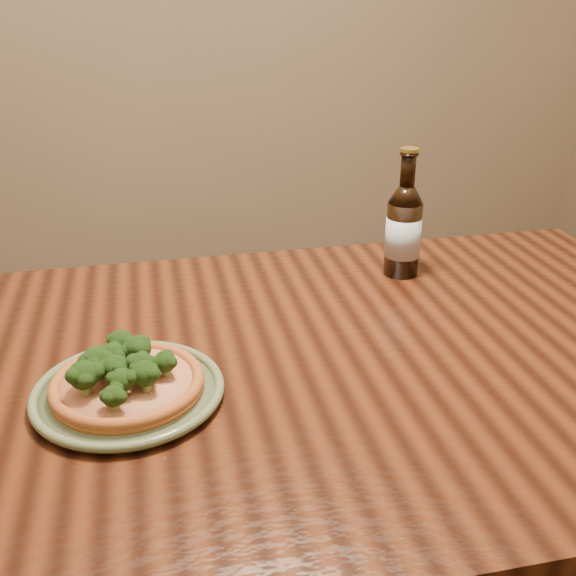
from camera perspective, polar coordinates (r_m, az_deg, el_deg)
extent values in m
cube|color=#441F0E|center=(1.07, -2.38, -7.21)|extent=(1.60, 0.90, 0.04)
cylinder|color=#441F0E|center=(1.81, 19.21, -7.98)|extent=(0.07, 0.07, 0.71)
cylinder|color=#5F704D|center=(0.99, -13.33, -8.74)|extent=(0.25, 0.25, 0.01)
torus|color=#5F704D|center=(0.99, -13.36, -8.41)|extent=(0.27, 0.27, 0.01)
torus|color=#5F704D|center=(0.99, -13.36, -8.46)|extent=(0.22, 0.22, 0.01)
cylinder|color=#AE5C27|center=(0.99, -13.39, -8.17)|extent=(0.21, 0.21, 0.01)
torus|color=#AE5C27|center=(0.98, -13.44, -7.77)|extent=(0.22, 0.22, 0.02)
cylinder|color=beige|center=(0.98, -13.44, -7.77)|extent=(0.18, 0.18, 0.01)
sphere|color=#2B551A|center=(1.03, -13.94, -4.40)|extent=(0.05, 0.05, 0.04)
sphere|color=#2B551A|center=(0.97, -14.45, -6.53)|extent=(0.05, 0.05, 0.04)
sphere|color=#2B551A|center=(0.95, -16.94, -7.06)|extent=(0.05, 0.05, 0.04)
sphere|color=#2B551A|center=(0.94, -13.94, -7.61)|extent=(0.04, 0.04, 0.03)
sphere|color=#2B551A|center=(1.00, -14.60, -5.42)|extent=(0.05, 0.05, 0.03)
sphere|color=#2B551A|center=(1.00, -12.57, -4.98)|extent=(0.05, 0.05, 0.04)
sphere|color=#2B551A|center=(0.97, -10.39, -6.16)|extent=(0.04, 0.04, 0.03)
sphere|color=#2B551A|center=(0.94, -12.01, -7.11)|extent=(0.05, 0.05, 0.04)
sphere|color=#2B551A|center=(0.97, -12.25, -6.32)|extent=(0.04, 0.04, 0.03)
sphere|color=#2B551A|center=(0.99, -15.95, -5.88)|extent=(0.04, 0.04, 0.04)
sphere|color=#2B551A|center=(0.91, -14.61, -8.85)|extent=(0.04, 0.04, 0.03)
cylinder|color=black|center=(1.35, 9.69, 4.13)|extent=(0.07, 0.07, 0.15)
cone|color=black|center=(1.32, 9.97, 7.82)|extent=(0.07, 0.07, 0.03)
cylinder|color=black|center=(1.31, 10.13, 9.89)|extent=(0.03, 0.03, 0.07)
torus|color=black|center=(1.30, 10.23, 11.11)|extent=(0.04, 0.04, 0.01)
cylinder|color=#A58C33|center=(1.30, 10.26, 11.44)|extent=(0.03, 0.03, 0.01)
cylinder|color=silver|center=(1.35, 9.70, 4.33)|extent=(0.07, 0.07, 0.08)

